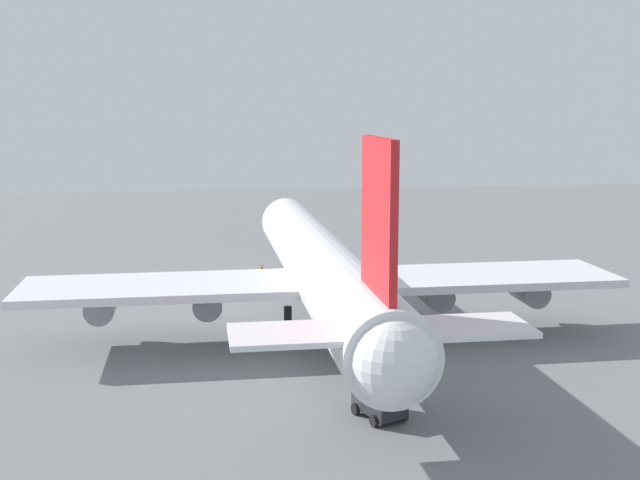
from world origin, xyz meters
name	(u,v)px	position (x,y,z in m)	size (l,w,h in m)	color
ground_plane	(320,329)	(0.00, 0.00, 0.00)	(246.80, 246.80, 0.00)	slate
cargo_airplane	(320,267)	(-0.30, 0.00, 5.85)	(61.70, 52.04, 18.50)	silver
cargo_loader	(378,402)	(-21.50, -0.62, 1.04)	(4.27, 3.44, 2.04)	#333338
safety_cone_nose	(262,267)	(27.76, 3.14, 0.38)	(0.53, 0.53, 0.76)	orange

